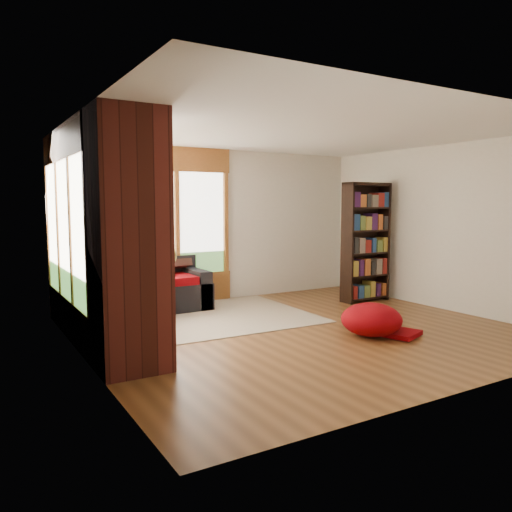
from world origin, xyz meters
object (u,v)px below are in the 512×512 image
sectional_sofa (119,301)px  area_rug (203,317)px  brick_chimney (128,242)px  dog_tan (154,267)px  dog_brindle (111,278)px  bookshelf (366,242)px  pouf (371,319)px

sectional_sofa → area_rug: size_ratio=0.71×
brick_chimney → area_rug: (1.59, 1.69, -1.29)m
dog_tan → brick_chimney: bearing=-142.6°
dog_brindle → bookshelf: bearing=-114.9°
sectional_sofa → dog_tan: 0.69m
brick_chimney → bookshelf: (4.54, 1.45, -0.28)m
brick_chimney → dog_brindle: (0.22, 1.53, -0.57)m
area_rug → dog_brindle: size_ratio=3.97×
dog_brindle → brick_chimney: bearing=148.1°
area_rug → pouf: 2.46m
sectional_sofa → area_rug: sectional_sofa is taller
area_rug → brick_chimney: bearing=-133.2°
bookshelf → pouf: (-1.53, -1.76, -0.80)m
brick_chimney → sectional_sofa: 2.32m
area_rug → pouf: bearing=-54.6°
area_rug → bookshelf: bookshelf is taller
brick_chimney → sectional_sofa: (0.45, 2.05, -1.00)m
pouf → bookshelf: bearing=49.0°
area_rug → dog_tan: size_ratio=3.11×
brick_chimney → dog_tan: brick_chimney is taller
bookshelf → dog_tan: bearing=173.6°
area_rug → dog_tan: (-0.68, 0.17, 0.78)m
area_rug → sectional_sofa: bearing=162.6°
dog_tan → dog_brindle: (-0.69, -0.33, -0.05)m
sectional_sofa → dog_tan: dog_tan is taller
bookshelf → dog_tan: bookshelf is taller
bookshelf → pouf: size_ratio=2.64×
area_rug → pouf: (1.42, -2.00, 0.21)m
dog_tan → dog_brindle: 0.77m
pouf → dog_brindle: dog_brindle is taller
bookshelf → dog_tan: size_ratio=2.05×
bookshelf → dog_brindle: bearing=179.0°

